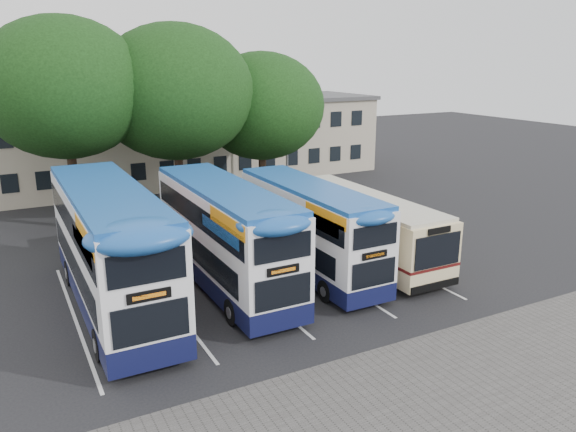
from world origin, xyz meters
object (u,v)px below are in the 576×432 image
(bus_single, at_px, (361,222))
(tree_mid, at_px, (175,92))
(lamp_post, at_px, (287,119))
(bus_dd_mid, at_px, (224,232))
(tree_right, at_px, (262,106))
(tree_left, at_px, (64,88))
(bus_dd_left, at_px, (110,244))
(bus_dd_right, at_px, (309,224))

(bus_single, bearing_deg, tree_mid, 114.28)
(lamp_post, bearing_deg, bus_dd_mid, -125.99)
(tree_right, height_order, bus_dd_mid, tree_right)
(tree_left, bearing_deg, lamp_post, 10.95)
(lamp_post, bearing_deg, tree_left, -169.05)
(lamp_post, height_order, bus_dd_left, lamp_post)
(tree_right, height_order, bus_dd_left, tree_right)
(bus_dd_right, xyz_separation_m, bus_single, (3.10, 0.46, -0.46))
(tree_left, height_order, bus_dd_left, tree_left)
(bus_dd_right, bearing_deg, tree_right, 73.55)
(tree_mid, bearing_deg, tree_right, 6.63)
(tree_mid, xyz_separation_m, bus_dd_left, (-6.34, -11.87, -4.74))
(bus_dd_mid, height_order, bus_dd_right, bus_dd_mid)
(tree_left, distance_m, tree_right, 12.00)
(tree_mid, xyz_separation_m, bus_dd_right, (2.11, -12.02, -5.13))
(lamp_post, xyz_separation_m, bus_single, (-3.66, -14.39, -3.34))
(tree_right, distance_m, bus_single, 13.06)
(tree_right, distance_m, bus_dd_right, 13.85)
(tree_right, xyz_separation_m, bus_dd_right, (-3.75, -12.70, -4.05))
(tree_mid, relative_size, bus_dd_left, 1.00)
(bus_dd_mid, xyz_separation_m, bus_dd_right, (3.90, -0.17, -0.19))
(tree_left, xyz_separation_m, bus_dd_right, (8.14, -11.96, -5.51))
(tree_mid, height_order, tree_right, tree_mid)
(bus_single, bearing_deg, tree_left, 134.33)
(lamp_post, distance_m, bus_single, 15.22)
(lamp_post, distance_m, tree_right, 3.87)
(bus_dd_left, bearing_deg, bus_single, 1.54)
(tree_left, distance_m, tree_mid, 6.04)
(tree_left, bearing_deg, tree_mid, 0.55)
(lamp_post, height_order, tree_right, tree_right)
(tree_mid, distance_m, tree_right, 6.00)
(lamp_post, distance_m, bus_dd_mid, 18.34)
(lamp_post, height_order, tree_mid, tree_mid)
(bus_dd_left, distance_m, bus_dd_right, 8.46)
(bus_dd_left, bearing_deg, lamp_post, 44.02)
(tree_mid, bearing_deg, tree_left, -179.45)
(tree_mid, xyz_separation_m, bus_single, (5.21, -11.56, -5.59))
(bus_dd_left, height_order, bus_dd_mid, bus_dd_left)
(tree_left, relative_size, bus_dd_mid, 1.10)
(tree_right, relative_size, bus_single, 0.94)
(tree_right, xyz_separation_m, bus_single, (-0.65, -12.24, -4.51))
(bus_dd_left, relative_size, bus_single, 1.09)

